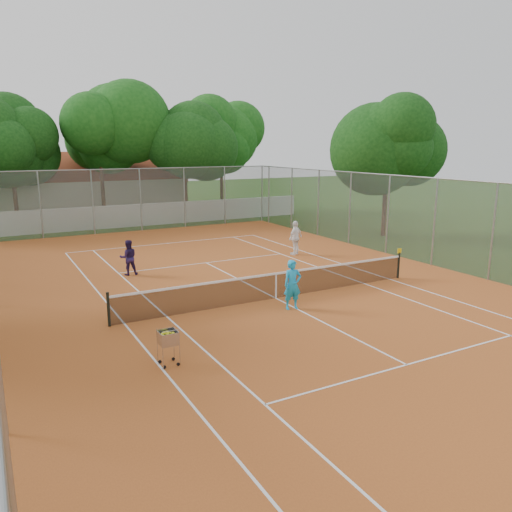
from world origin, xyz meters
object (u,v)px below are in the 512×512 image
player_far_right (296,238)px  clubhouse (76,185)px  player_near (293,285)px  ball_hopper (168,347)px  player_far_left (128,258)px  tennis_net (276,285)px

player_far_right → clubhouse: bearing=-96.7°
player_near → ball_hopper: bearing=-146.4°
clubhouse → player_far_right: 24.06m
player_near → player_far_left: size_ratio=1.12×
tennis_net → player_far_left: player_far_left is taller
tennis_net → clubhouse: bearing=93.9°
clubhouse → player_far_left: 23.20m
ball_hopper → player_near: bearing=46.1°
player_near → player_far_left: player_near is taller
tennis_net → player_near: size_ratio=7.03×
tennis_net → player_far_right: 7.58m
clubhouse → player_far_right: bearing=-73.8°
player_far_right → ball_hopper: bearing=20.6°
player_far_left → player_far_right: player_far_right is taller
tennis_net → player_near: (-0.12, -1.27, 0.35)m
player_near → player_far_right: (4.83, 7.20, 0.02)m
ball_hopper → player_far_right: bearing=66.0°
clubhouse → ball_hopper: clubhouse is taller
tennis_net → player_far_left: size_ratio=7.86×
player_near → player_far_left: bearing=126.9°
clubhouse → player_near: clubhouse is taller
clubhouse → player_far_left: (-1.77, -23.09, -1.42)m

